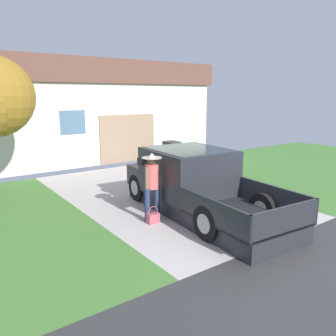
{
  "coord_description": "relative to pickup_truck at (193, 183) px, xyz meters",
  "views": [
    {
      "loc": [
        -5.85,
        -4.15,
        3.14
      ],
      "look_at": [
        -0.8,
        2.8,
        1.27
      ],
      "focal_mm": 36.08,
      "sensor_mm": 36.0,
      "label": 1
    }
  ],
  "objects": [
    {
      "name": "house_with_garage",
      "position": [
        1.59,
        10.51,
        1.61
      ],
      "size": [
        11.15,
        7.06,
        4.7
      ],
      "color": "beige",
      "rests_on": "ground"
    },
    {
      "name": "handbag",
      "position": [
        -1.42,
        -0.17,
        -0.63
      ],
      "size": [
        0.31,
        0.17,
        0.44
      ],
      "color": "#B24C56",
      "rests_on": "ground"
    },
    {
      "name": "wheeled_trash_bin",
      "position": [
        3.44,
        5.58,
        -0.21
      ],
      "size": [
        0.6,
        0.72,
        1.03
      ],
      "color": "#424247",
      "rests_on": "ground"
    },
    {
      "name": "pickup_truck",
      "position": [
        0.0,
        0.0,
        0.0
      ],
      "size": [
        2.37,
        5.4,
        1.69
      ],
      "rotation": [
        0.0,
        0.0,
        -0.07
      ],
      "color": "#22242A",
      "rests_on": "ground"
    },
    {
      "name": "person_with_hat",
      "position": [
        -1.28,
        0.08,
        0.24
      ],
      "size": [
        0.51,
        0.51,
        1.73
      ],
      "rotation": [
        0.0,
        0.0,
        0.23
      ],
      "color": "navy",
      "rests_on": "ground"
    }
  ]
}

